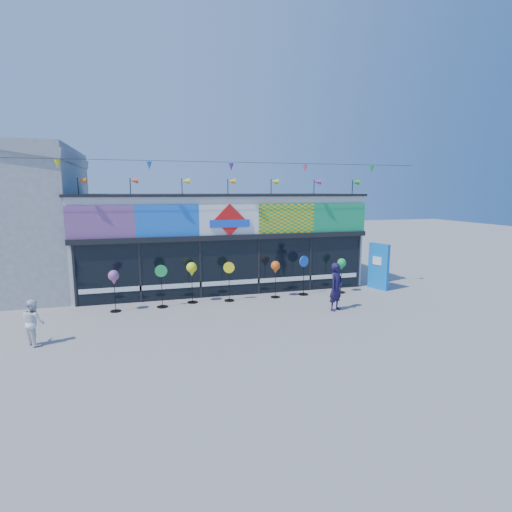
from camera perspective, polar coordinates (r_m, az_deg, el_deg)
name	(u,v)px	position (r m, az deg, el deg)	size (l,w,h in m)	color
ground	(252,322)	(13.22, -0.59, -9.34)	(80.00, 80.00, 0.00)	gray
kite_shop	(218,239)	(18.47, -5.39, 2.46)	(16.00, 5.70, 5.31)	silver
blue_sign	(379,266)	(18.07, 17.10, -1.41)	(0.48, 0.99, 2.00)	blue
spinner_0	(114,279)	(14.83, -19.65, -3.06)	(0.38, 0.38, 1.49)	black
spinner_1	(162,285)	(14.98, -13.33, -4.06)	(0.44, 0.40, 1.58)	black
spinner_2	(192,270)	(15.27, -9.17, -2.05)	(0.40, 0.40, 1.57)	black
spinner_3	(229,280)	(15.45, -3.87, -3.51)	(0.43, 0.39, 1.53)	black
spinner_4	(276,268)	(15.85, 2.81, -1.77)	(0.38, 0.38, 1.49)	black
spinner_5	(304,274)	(16.44, 6.83, -2.61)	(0.44, 0.41, 1.62)	black
spinner_6	(342,265)	(16.97, 12.13, -1.30)	(0.37, 0.37, 1.46)	black
adult_man	(336,287)	(14.51, 11.40, -4.33)	(0.62, 0.41, 1.71)	#1A1239
child	(34,322)	(12.73, -29.19, -8.24)	(0.63, 0.36, 1.29)	white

